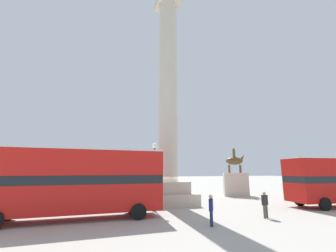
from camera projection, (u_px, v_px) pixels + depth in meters
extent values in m
plane|color=#ADA89E|center=(168.00, 204.00, 20.76)|extent=(200.00, 200.00, 0.00)
cube|color=#BCB29E|center=(168.00, 199.00, 20.87)|extent=(4.60, 4.60, 1.04)
cube|color=#BCB29E|center=(168.00, 187.00, 21.07)|extent=(3.31, 3.31, 1.04)
cylinder|color=#BCB29E|center=(168.00, 87.00, 23.03)|extent=(1.87, 1.87, 18.90)
cube|color=#BCB29E|center=(168.00, 3.00, 24.97)|extent=(2.53, 2.53, 0.90)
cylinder|color=black|center=(300.00, 200.00, 19.99)|extent=(1.02, 0.39, 1.00)
cylinder|color=black|center=(325.00, 204.00, 17.56)|extent=(1.02, 0.39, 1.00)
cube|color=red|center=(75.00, 198.00, 14.35)|extent=(11.11, 2.99, 1.73)
cube|color=black|center=(76.00, 179.00, 14.57)|extent=(11.10, 2.94, 0.55)
cube|color=red|center=(78.00, 163.00, 14.78)|extent=(11.11, 2.99, 1.59)
cube|color=silver|center=(79.00, 150.00, 14.95)|extent=(11.11, 2.99, 0.12)
cylinder|color=black|center=(131.00, 206.00, 16.64)|extent=(1.01, 0.34, 1.00)
cylinder|color=black|center=(138.00, 212.00, 14.25)|extent=(1.01, 0.34, 1.00)
cylinder|color=black|center=(9.00, 212.00, 14.11)|extent=(1.01, 0.34, 1.00)
cube|color=#BCB29E|center=(236.00, 184.00, 28.20)|extent=(3.51, 3.13, 2.80)
ellipsoid|color=brown|center=(234.00, 161.00, 28.77)|extent=(2.35, 1.83, 0.99)
cone|color=brown|center=(242.00, 157.00, 28.71)|extent=(1.10, 0.91, 1.05)
cylinder|color=brown|center=(234.00, 153.00, 28.95)|extent=(0.36, 0.36, 0.90)
sphere|color=brown|center=(234.00, 149.00, 29.07)|extent=(0.28, 0.28, 0.28)
cylinder|color=brown|center=(240.00, 169.00, 28.74)|extent=(0.20, 0.20, 1.00)
cylinder|color=brown|center=(241.00, 169.00, 28.21)|extent=(0.20, 0.20, 1.00)
cylinder|color=brown|center=(229.00, 169.00, 28.94)|extent=(0.20, 0.20, 1.00)
cylinder|color=brown|center=(230.00, 169.00, 28.41)|extent=(0.20, 0.20, 1.00)
cylinder|color=black|center=(154.00, 208.00, 17.44)|extent=(0.31, 0.31, 0.40)
cylinder|color=black|center=(154.00, 179.00, 17.87)|extent=(0.14, 0.14, 4.84)
sphere|color=white|center=(155.00, 146.00, 18.39)|extent=(0.46, 0.46, 0.46)
cylinder|color=#4C473D|center=(264.00, 212.00, 14.72)|extent=(0.14, 0.14, 0.82)
cylinder|color=#4C473D|center=(267.00, 211.00, 14.84)|extent=(0.14, 0.14, 0.82)
cube|color=black|center=(265.00, 200.00, 14.92)|extent=(0.47, 0.27, 0.65)
sphere|color=tan|center=(264.00, 193.00, 15.01)|extent=(0.22, 0.22, 0.22)
cylinder|color=#192347|center=(211.00, 219.00, 12.51)|extent=(0.14, 0.14, 0.82)
cylinder|color=#192347|center=(212.00, 218.00, 12.73)|extent=(0.14, 0.14, 0.82)
cube|color=#191E51|center=(211.00, 205.00, 12.76)|extent=(0.41, 0.46, 0.65)
sphere|color=tan|center=(211.00, 197.00, 12.85)|extent=(0.22, 0.22, 0.22)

